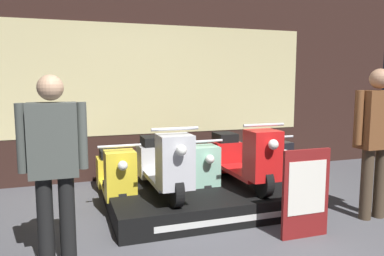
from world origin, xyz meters
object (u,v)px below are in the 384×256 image
object	(u,v)px
price_sign_board	(306,193)
person_right_browsing	(377,132)
scooter_backrow_2	(256,164)
scooter_backrow_1	(190,169)
scooter_backrow_0	(115,175)
scooter_display_right	(241,158)
person_left_browsing	(54,158)
scooter_display_left	(162,163)

from	to	relation	value
price_sign_board	person_right_browsing	bearing A→B (deg)	11.01
price_sign_board	scooter_backrow_2	bearing A→B (deg)	76.64
scooter_backrow_1	person_right_browsing	xyz separation A→B (m)	(1.64, -1.56, 0.65)
scooter_backrow_0	person_right_browsing	size ratio (longest dim) A/B	0.90
scooter_display_right	person_left_browsing	world-z (taller)	person_left_browsing
scooter_display_left	person_left_browsing	xyz separation A→B (m)	(-1.14, -0.91, 0.32)
scooter_display_left	person_right_browsing	distance (m)	2.41
scooter_display_right	scooter_backrow_0	bearing A→B (deg)	156.37
scooter_display_left	scooter_backrow_2	size ratio (longest dim) A/B	1.00
scooter_display_left	scooter_backrow_0	bearing A→B (deg)	125.94
scooter_backrow_0	person_right_browsing	bearing A→B (deg)	-30.35
scooter_display_right	person_left_browsing	distance (m)	2.36
scooter_display_left	person_right_browsing	size ratio (longest dim) A/B	0.90
scooter_backrow_1	scooter_display_left	bearing A→B (deg)	-130.54
scooter_display_right	person_right_browsing	size ratio (longest dim) A/B	0.90
scooter_backrow_1	scooter_backrow_2	distance (m)	1.02
scooter_backrow_2	person_left_browsing	distance (m)	3.19
scooter_backrow_2	scooter_display_right	bearing A→B (deg)	-131.19
person_left_browsing	price_sign_board	distance (m)	2.35
scooter_display_right	scooter_backrow_0	size ratio (longest dim) A/B	1.00
scooter_backrow_0	person_left_browsing	world-z (taller)	person_left_browsing
scooter_backrow_1	person_right_browsing	bearing A→B (deg)	-43.52
person_right_browsing	price_sign_board	bearing A→B (deg)	-168.99
scooter_display_left	scooter_backrow_1	world-z (taller)	scooter_display_left
scooter_display_left	scooter_display_right	distance (m)	1.01
scooter_backrow_1	person_right_browsing	distance (m)	2.35
scooter_backrow_1	person_left_browsing	xyz separation A→B (m)	(-1.70, -1.56, 0.58)
scooter_display_left	person_left_browsing	bearing A→B (deg)	-141.42
scooter_backrow_0	person_left_browsing	xyz separation A→B (m)	(-0.67, -1.56, 0.58)
scooter_display_right	price_sign_board	size ratio (longest dim) A/B	1.70
person_right_browsing	price_sign_board	distance (m)	1.19
scooter_backrow_1	person_right_browsing	world-z (taller)	person_right_browsing
person_left_browsing	price_sign_board	world-z (taller)	person_left_browsing
price_sign_board	scooter_display_right	bearing A→B (deg)	97.53
person_left_browsing	person_right_browsing	distance (m)	3.34
scooter_display_left	scooter_backrow_0	size ratio (longest dim) A/B	1.00
person_right_browsing	scooter_backrow_1	bearing A→B (deg)	136.48
person_right_browsing	scooter_backrow_2	bearing A→B (deg)	111.68
scooter_display_left	scooter_display_right	bearing A→B (deg)	0.00
scooter_display_right	price_sign_board	distance (m)	1.13
scooter_display_left	person_right_browsing	bearing A→B (deg)	-22.58
scooter_display_left	scooter_backrow_0	world-z (taller)	scooter_display_left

